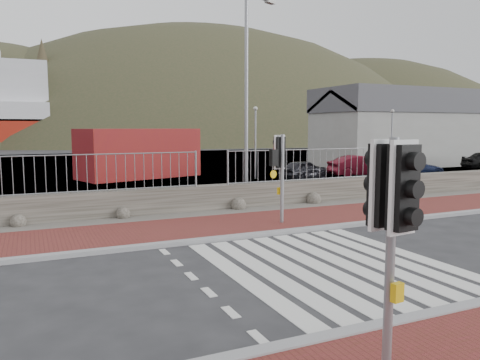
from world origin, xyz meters
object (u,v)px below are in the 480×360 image
car_a (303,170)px  car_c (411,168)px  car_b (361,166)px  streetlight (249,87)px  traffic_signal_near (392,207)px  shipping_container (139,153)px  traffic_signal_far (281,160)px

car_a → car_c: bearing=-126.8°
car_b → streetlight: bearing=131.2°
traffic_signal_near → shipping_container: size_ratio=0.41×
traffic_signal_near → streetlight: (3.95, 12.17, 2.42)m
traffic_signal_near → car_a: bearing=53.9°
traffic_signal_far → streetlight: size_ratio=0.35×
shipping_container → car_a: (8.36, -4.77, -0.89)m
streetlight → traffic_signal_far: bearing=-125.2°
traffic_signal_far → car_c: size_ratio=0.67×
shipping_container → car_b: size_ratio=1.79×
car_a → car_b: size_ratio=0.83×
car_a → car_b: (3.81, -0.33, 0.09)m
traffic_signal_near → shipping_container: 23.51m
traffic_signal_near → car_c: 23.25m
car_b → car_c: car_b is taller
traffic_signal_far → car_a: (7.40, 10.56, -1.44)m
traffic_signal_near → traffic_signal_far: traffic_signal_near is taller
traffic_signal_far → car_a: 12.97m
traffic_signal_near → car_a: traffic_signal_near is taller
car_b → traffic_signal_near: bearing=152.6°
shipping_container → car_c: size_ratio=1.69×
traffic_signal_near → streetlight: bearing=65.3°
car_c → car_a: bearing=78.4°
traffic_signal_far → car_a: size_ratio=0.86×
car_c → streetlight: bearing=117.9°
traffic_signal_far → shipping_container: 15.36m
traffic_signal_far → car_a: bearing=-136.4°
streetlight → shipping_container: streetlight is taller
shipping_container → car_c: (14.24, -6.98, -0.84)m
streetlight → car_c: (12.44, 4.25, -3.88)m
traffic_signal_near → traffic_signal_far: bearing=62.3°
traffic_signal_near → streetlight: 13.03m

